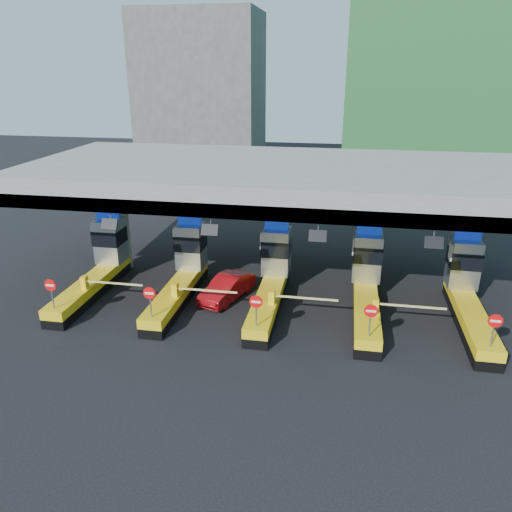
# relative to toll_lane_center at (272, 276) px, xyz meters

# --- Properties ---
(ground) EXTENTS (120.00, 120.00, 0.00)m
(ground) POSITION_rel_toll_lane_center_xyz_m (-0.00, -0.28, -1.40)
(ground) COLOR black
(ground) RESTS_ON ground
(toll_canopy) EXTENTS (28.00, 12.09, 7.00)m
(toll_canopy) POSITION_rel_toll_lane_center_xyz_m (-0.00, 2.59, 4.74)
(toll_canopy) COLOR slate
(toll_canopy) RESTS_ON ground
(toll_lane_far_left) EXTENTS (4.43, 8.00, 4.16)m
(toll_lane_far_left) POSITION_rel_toll_lane_center_xyz_m (-10.00, 0.00, 0.00)
(toll_lane_far_left) COLOR black
(toll_lane_far_left) RESTS_ON ground
(toll_lane_left) EXTENTS (4.43, 8.00, 4.16)m
(toll_lane_left) POSITION_rel_toll_lane_center_xyz_m (-5.00, 0.00, 0.00)
(toll_lane_left) COLOR black
(toll_lane_left) RESTS_ON ground
(toll_lane_center) EXTENTS (4.43, 8.00, 4.16)m
(toll_lane_center) POSITION_rel_toll_lane_center_xyz_m (0.00, 0.00, 0.00)
(toll_lane_center) COLOR black
(toll_lane_center) RESTS_ON ground
(toll_lane_right) EXTENTS (4.43, 8.00, 4.16)m
(toll_lane_right) POSITION_rel_toll_lane_center_xyz_m (5.00, 0.00, 0.00)
(toll_lane_right) COLOR black
(toll_lane_right) RESTS_ON ground
(toll_lane_far_right) EXTENTS (4.43, 8.00, 4.16)m
(toll_lane_far_right) POSITION_rel_toll_lane_center_xyz_m (10.00, 0.00, 0.00)
(toll_lane_far_right) COLOR black
(toll_lane_far_right) RESTS_ON ground
(bg_building_scaffold) EXTENTS (18.00, 12.00, 28.00)m
(bg_building_scaffold) POSITION_rel_toll_lane_center_xyz_m (12.00, 31.72, 12.60)
(bg_building_scaffold) COLOR #1E5926
(bg_building_scaffold) RESTS_ON ground
(bg_building_concrete) EXTENTS (14.00, 10.00, 18.00)m
(bg_building_concrete) POSITION_rel_toll_lane_center_xyz_m (-14.00, 35.72, 7.60)
(bg_building_concrete) COLOR #4C4C49
(bg_building_concrete) RESTS_ON ground
(red_car) EXTENTS (2.61, 4.21, 1.31)m
(red_car) POSITION_rel_toll_lane_center_xyz_m (-2.46, -0.31, -0.74)
(red_car) COLOR maroon
(red_car) RESTS_ON ground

